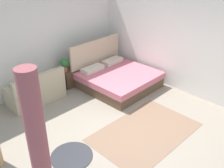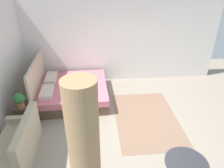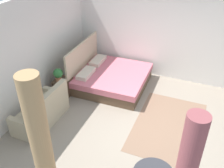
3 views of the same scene
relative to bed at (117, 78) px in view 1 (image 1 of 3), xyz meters
The scene contains 10 objects.
ground_plane 2.30m from the bed, 132.45° to the right, with size 8.48×9.46×0.02m, color gray.
wall_back 2.47m from the bed, 134.85° to the left, with size 8.48×0.12×2.85m, color silver.
wall_right 2.37m from the bed, 54.47° to the right, with size 0.12×6.46×2.85m, color silver.
area_rug 2.37m from the bed, 119.67° to the right, with size 2.44×1.60×0.01m, color #7F604C.
bed is the anchor object (origin of this frame).
couch 2.38m from the bed, 158.19° to the left, with size 1.49×0.72×0.90m.
nightstand 1.44m from the bed, 133.97° to the left, with size 0.48×0.43×0.51m.
potted_plant 1.61m from the bed, 135.64° to the left, with size 0.26×0.26×0.39m.
balcony_table 3.93m from the bed, 146.73° to the right, with size 0.70×0.70×0.74m.
curtain_left 4.92m from the bed, 147.13° to the right, with size 0.23×0.23×2.70m.
Camera 1 is at (-3.56, -3.22, 3.76)m, focal length 41.72 mm.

